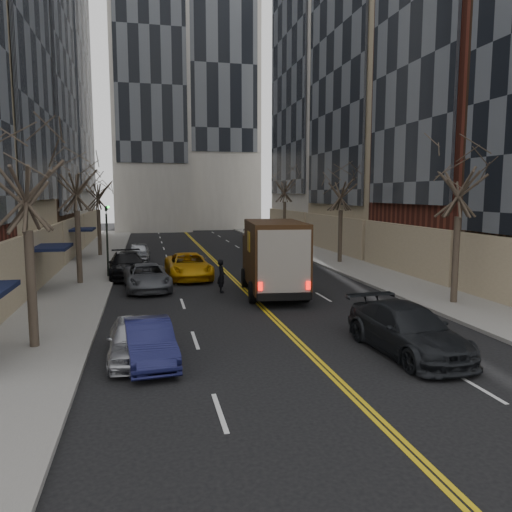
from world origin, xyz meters
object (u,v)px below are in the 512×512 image
Objects in this scene: ups_truck at (273,258)px; observer_sedan at (407,330)px; pedestrian at (221,276)px; taxi at (188,266)px.

observer_sedan is at bearing -73.24° from ups_truck.
pedestrian is (-4.41, 11.16, 0.10)m from observer_sedan.
observer_sedan is 16.93m from taxi.
taxi is 4.95m from pedestrian.
observer_sedan is at bearing -72.67° from taxi.
observer_sedan is (1.90, -10.04, -1.13)m from ups_truck.
ups_truck is 10.28m from observer_sedan.
pedestrian is (1.31, -4.78, 0.11)m from taxi.
ups_truck is 1.30× the size of observer_sedan.
taxi is (-5.72, 15.94, -0.02)m from observer_sedan.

